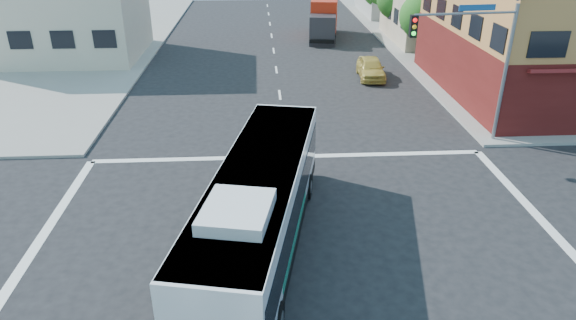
{
  "coord_description": "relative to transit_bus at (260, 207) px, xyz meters",
  "views": [
    {
      "loc": [
        -1.36,
        -13.18,
        10.79
      ],
      "look_at": [
        -0.3,
        4.68,
        2.15
      ],
      "focal_mm": 32.0,
      "sensor_mm": 36.0,
      "label": 1
    }
  ],
  "objects": [
    {
      "name": "ground",
      "position": [
        1.43,
        -1.85,
        -1.77
      ],
      "size": [
        120.0,
        120.0,
        0.0
      ],
      "primitive_type": "plane",
      "color": "black",
      "rests_on": "ground"
    },
    {
      "name": "building_west",
      "position": [
        -15.59,
        28.13,
        2.23
      ],
      "size": [
        12.06,
        10.06,
        8.0
      ],
      "color": "beige",
      "rests_on": "ground"
    },
    {
      "name": "signal_mast_ne",
      "position": [
        10.51,
        8.77,
        3.21
      ],
      "size": [
        7.91,
        1.13,
        8.07
      ],
      "color": "slate",
      "rests_on": "ground"
    },
    {
      "name": "street_tree_a",
      "position": [
        13.33,
        26.08,
        1.82
      ],
      "size": [
        3.6,
        3.6,
        5.53
      ],
      "color": "#331E12",
      "rests_on": "ground"
    },
    {
      "name": "transit_bus",
      "position": [
        0.0,
        0.0,
        0.0
      ],
      "size": [
        5.04,
        12.51,
        3.62
      ],
      "rotation": [
        0.0,
        0.0,
        -0.2
      ],
      "color": "black",
      "rests_on": "ground"
    },
    {
      "name": "box_truck",
      "position": [
        6.37,
        34.03,
        -0.04
      ],
      "size": [
        3.52,
        8.18,
        3.56
      ],
      "rotation": [
        0.0,
        0.0,
        -0.16
      ],
      "color": "#29282D",
      "rests_on": "ground"
    },
    {
      "name": "parked_car",
      "position": [
        8.14,
        20.59,
        -1.03
      ],
      "size": [
        2.02,
        4.46,
        1.49
      ],
      "primitive_type": "imported",
      "rotation": [
        0.0,
        0.0,
        -0.06
      ],
      "color": "gold",
      "rests_on": "ground"
    }
  ]
}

